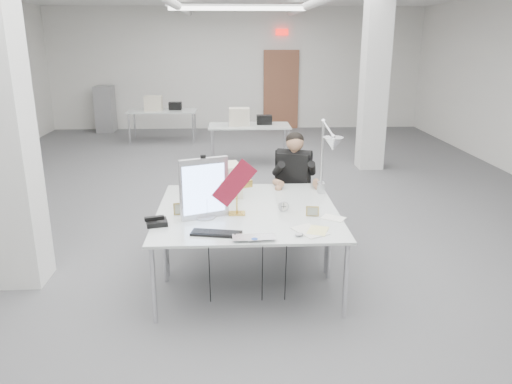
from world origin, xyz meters
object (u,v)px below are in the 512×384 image
seated_person (294,168)px  bankers_lamp (237,199)px  architect_lamp (326,162)px  desk_phone (157,222)px  office_chair (293,192)px  monitor (204,188)px  beige_monitor (223,180)px  laptop (255,241)px  desk_main (249,227)px

seated_person → bankers_lamp: (-0.71, -1.20, 0.02)m
bankers_lamp → architect_lamp: 1.06m
desk_phone → seated_person: bearing=31.6°
office_chair → architect_lamp: bearing=-53.6°
monitor → desk_phone: bearing=179.6°
bankers_lamp → desk_phone: 0.80m
seated_person → monitor: monitor is taller
beige_monitor → desk_phone: bearing=-136.2°
seated_person → architect_lamp: bearing=-52.6°
office_chair → laptop: bearing=-85.4°
seated_person → bankers_lamp: seated_person is taller
monitor → bankers_lamp: 0.35m
seated_person → bankers_lamp: size_ratio=2.63×
laptop → desk_phone: 0.99m
monitor → desk_phone: 0.54m
monitor → bankers_lamp: size_ratio=1.81×
seated_person → architect_lamp: size_ratio=1.03×
seated_person → beige_monitor: seated_person is taller
monitor → desk_phone: monitor is taller
desk_main → beige_monitor: size_ratio=4.86×
laptop → beige_monitor: bearing=100.0°
desk_main → desk_phone: desk_phone is taller
desk_phone → beige_monitor: (0.60, 0.87, 0.15)m
desk_main → architect_lamp: size_ratio=2.17×
desk_phone → beige_monitor: size_ratio=0.51×
desk_main → beige_monitor: 0.97m
laptop → monitor: bearing=123.5°
laptop → architect_lamp: size_ratio=0.45×
monitor → desk_phone: size_ratio=3.13×
office_chair → seated_person: seated_person is taller
office_chair → monitor: bearing=-106.5°
bankers_lamp → architect_lamp: (0.94, 0.42, 0.25)m
beige_monitor → architect_lamp: size_ratio=0.45×
monitor → desk_main: bearing=-50.9°
desk_main → monitor: bearing=151.2°
bankers_lamp → desk_phone: bankers_lamp is taller
bankers_lamp → office_chair: bearing=35.6°
desk_phone → architect_lamp: (1.69, 0.67, 0.39)m
desk_main → seated_person: (0.60, 1.51, 0.16)m
office_chair → architect_lamp: 1.04m
desk_main → desk_phone: (-0.85, 0.05, 0.04)m
architect_lamp → monitor: bearing=-143.7°
monitor → seated_person: bearing=29.5°
office_chair → architect_lamp: architect_lamp is taller
bankers_lamp → beige_monitor: size_ratio=0.88×
desk_main → office_chair: 1.68m
office_chair → monitor: size_ratio=1.99×
desk_main → laptop: size_ratio=4.83×
desk_main → architect_lamp: (0.84, 0.73, 0.43)m
monitor → architect_lamp: size_ratio=0.71×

